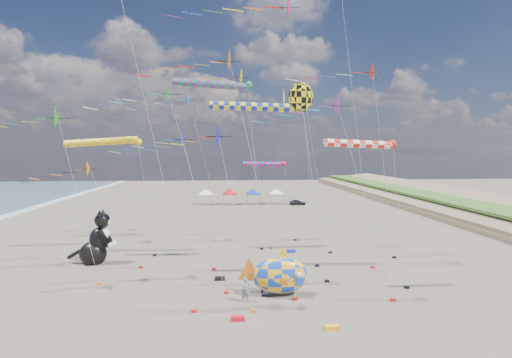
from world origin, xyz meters
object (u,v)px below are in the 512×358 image
object	(u,v)px
child_green	(305,278)
child_blue	(262,290)
cat_inflatable	(96,236)
fish_inflatable	(280,275)
parked_car	(297,202)
person_adult	(246,290)

from	to	relation	value
child_green	child_blue	distance (m)	4.53
cat_inflatable	fish_inflatable	bearing A→B (deg)	-28.11
child_green	parked_car	xyz separation A→B (m)	(8.64, 49.41, 0.06)
fish_inflatable	person_adult	distance (m)	3.02
fish_inflatable	person_adult	xyz separation A→B (m)	(-2.71, -1.13, -0.70)
fish_inflatable	person_adult	bearing A→B (deg)	-157.42
fish_inflatable	child_blue	size ratio (longest dim) A/B	6.13
person_adult	parked_car	bearing A→B (deg)	65.22
fish_inflatable	parked_car	size ratio (longest dim) A/B	1.69
parked_car	person_adult	bearing A→B (deg)	168.43
fish_inflatable	parked_car	distance (m)	53.06
cat_inflatable	fish_inflatable	distance (m)	20.10
cat_inflatable	child_green	distance (m)	21.31
person_adult	child_blue	world-z (taller)	person_adult
child_green	parked_car	distance (m)	50.16
person_adult	parked_car	distance (m)	54.78
cat_inflatable	fish_inflatable	xyz separation A→B (m)	(17.14, -10.43, -1.12)
cat_inflatable	person_adult	world-z (taller)	cat_inflatable
person_adult	child_green	xyz separation A→B (m)	(5.21, 3.59, -0.40)
person_adult	cat_inflatable	bearing A→B (deg)	131.16
cat_inflatable	parked_car	world-z (taller)	cat_inflatable
person_adult	parked_car	world-z (taller)	person_adult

